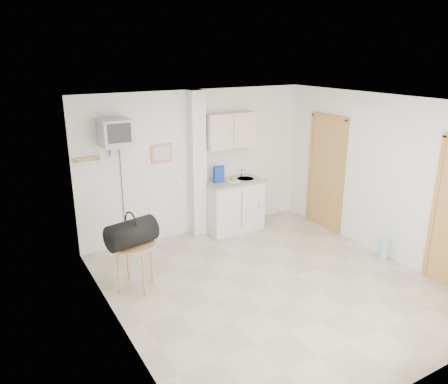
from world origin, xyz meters
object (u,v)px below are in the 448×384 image
round_table (134,251)px  duffel_bag (132,233)px  water_bottle (384,249)px  crt_television (115,133)px

round_table → duffel_bag: 0.28m
round_table → water_bottle: (3.62, -1.11, -0.38)m
crt_television → water_bottle: (3.42, -2.28, -1.76)m
round_table → duffel_bag: size_ratio=0.93×
duffel_bag → crt_television: bearing=65.1°
water_bottle → round_table: bearing=163.0°
duffel_bag → water_bottle: (3.66, -1.07, -0.66)m
crt_television → water_bottle: crt_television is taller
crt_television → round_table: size_ratio=3.29×
crt_television → duffel_bag: crt_television is taller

